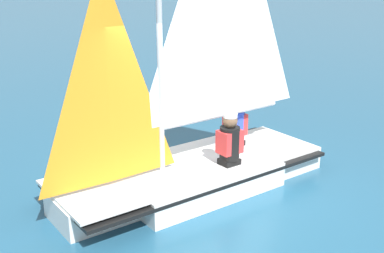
{
  "coord_description": "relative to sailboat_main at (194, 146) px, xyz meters",
  "views": [
    {
      "loc": [
        5.49,
        3.84,
        3.19
      ],
      "look_at": [
        0.0,
        0.0,
        0.97
      ],
      "focal_mm": 45.0,
      "sensor_mm": 36.0,
      "label": 1
    }
  ],
  "objects": [
    {
      "name": "ground_plane",
      "position": [
        0.03,
        -0.01,
        -0.66
      ],
      "size": [
        260.0,
        260.0,
        0.0
      ],
      "primitive_type": "plane",
      "color": "#235675"
    },
    {
      "name": "sailboat_main",
      "position": [
        0.0,
        0.0,
        0.0
      ],
      "size": [
        4.51,
        2.88,
        4.9
      ],
      "rotation": [
        0.0,
        0.0,
        5.96
      ],
      "color": "white",
      "rests_on": "ground_plane"
    },
    {
      "name": "sailor_helm",
      "position": [
        -0.3,
        0.45,
        -0.03
      ],
      "size": [
        0.41,
        0.38,
        1.16
      ],
      "rotation": [
        0.0,
        0.0,
        5.96
      ],
      "color": "black",
      "rests_on": "ground_plane"
    },
    {
      "name": "sailor_crew",
      "position": [
        -1.06,
        0.1,
        -0.03
      ],
      "size": [
        0.41,
        0.38,
        1.16
      ],
      "rotation": [
        0.0,
        0.0,
        5.96
      ],
      "color": "black",
      "rests_on": "ground_plane"
    }
  ]
}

